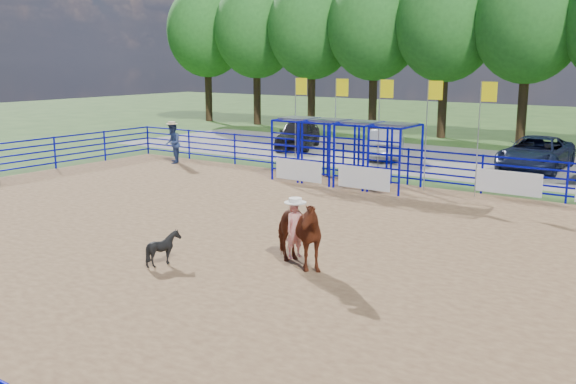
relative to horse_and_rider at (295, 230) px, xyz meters
The scene contains 12 objects.
ground 2.65m from the horse_and_rider, 151.30° to the left, with size 120.00×120.00×0.00m, color #3A5C25.
arena_dirt 2.65m from the horse_and_rider, 151.30° to the left, with size 30.00×20.00×0.02m, color olive.
gravel_strip 18.34m from the horse_and_rider, 96.81° to the left, with size 40.00×10.00×0.01m, color gray.
horse_and_rider is the anchor object (origin of this frame).
calf 3.26m from the horse_and_rider, 147.58° to the right, with size 0.68×0.77×0.85m, color black.
spectator_cowboy 16.84m from the horse_and_rider, 145.00° to the left, with size 1.18×1.20×2.00m.
car_a 21.28m from the horse_and_rider, 123.95° to the left, with size 1.89×4.70×1.60m, color black.
car_b 18.20m from the horse_and_rider, 109.58° to the left, with size 1.58×4.52×1.49m, color gray.
car_c 17.83m from the horse_and_rider, 86.50° to the left, with size 2.53×5.49×1.53m, color #141A32.
perimeter_fence 2.48m from the horse_and_rider, 151.30° to the left, with size 30.10×20.10×1.50m.
chute_assembly 10.83m from the horse_and_rider, 112.10° to the left, with size 19.32×2.41×4.20m.
treeline 28.06m from the horse_and_rider, 94.57° to the left, with size 56.40×6.40×11.24m.
Camera 1 is at (10.60, -13.52, 4.98)m, focal length 40.00 mm.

